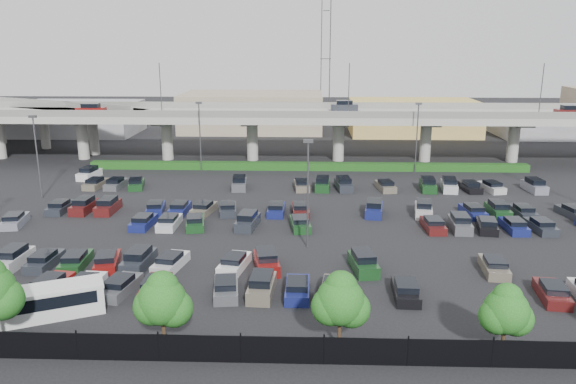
% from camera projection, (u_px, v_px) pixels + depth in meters
% --- Properties ---
extents(ground, '(280.00, 280.00, 0.00)m').
position_uv_depth(ground, '(307.00, 221.00, 60.93)').
color(ground, black).
extents(overpass, '(150.00, 13.00, 15.80)m').
position_uv_depth(overpass, '(307.00, 118.00, 90.00)').
color(overpass, gray).
rests_on(overpass, ground).
extents(on_ramp, '(50.93, 30.13, 8.80)m').
position_uv_depth(on_ramp, '(23.00, 109.00, 102.40)').
color(on_ramp, gray).
rests_on(on_ramp, ground).
extents(hedge, '(66.00, 1.60, 1.10)m').
position_uv_depth(hedge, '(307.00, 166.00, 84.92)').
color(hedge, '#163F12').
rests_on(hedge, ground).
extents(fence, '(70.00, 0.10, 2.00)m').
position_uv_depth(fence, '(306.00, 350.00, 33.68)').
color(fence, black).
rests_on(fence, ground).
extents(tree_row, '(65.07, 3.66, 5.94)m').
position_uv_depth(tree_row, '(319.00, 300.00, 34.40)').
color(tree_row, '#332316').
rests_on(tree_row, ground).
extents(shuttle_bus, '(7.25, 5.02, 2.21)m').
position_uv_depth(shuttle_bus, '(53.00, 300.00, 39.58)').
color(shuttle_bus, silver).
rests_on(shuttle_bus, ground).
extents(parked_cars, '(63.06, 41.63, 1.67)m').
position_uv_depth(parked_cars, '(302.00, 227.00, 57.05)').
color(parked_cars, '#18431C').
rests_on(parked_cars, ground).
extents(light_poles, '(66.90, 48.38, 10.30)m').
position_uv_depth(light_poles, '(270.00, 160.00, 61.38)').
color(light_poles, '#46464B').
rests_on(light_poles, ground).
extents(distant_buildings, '(138.00, 24.00, 9.00)m').
position_uv_depth(distant_buildings, '(366.00, 115.00, 119.21)').
color(distant_buildings, gray).
rests_on(distant_buildings, ground).
extents(comm_tower, '(2.40, 2.40, 30.00)m').
position_uv_depth(comm_tower, '(326.00, 56.00, 128.16)').
color(comm_tower, '#46464B').
rests_on(comm_tower, ground).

